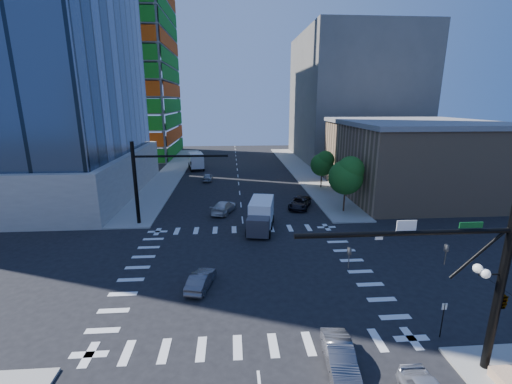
{
  "coord_description": "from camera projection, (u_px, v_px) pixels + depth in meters",
  "views": [
    {
      "loc": [
        -1.15,
        -25.14,
        13.21
      ],
      "look_at": [
        1.27,
        8.0,
        4.37
      ],
      "focal_mm": 24.0,
      "sensor_mm": 36.0,
      "label": 1
    }
  ],
  "objects": [
    {
      "name": "no_parking_sign",
      "position": [
        443.0,
        316.0,
        19.44
      ],
      "size": [
        0.3,
        0.06,
        2.2
      ],
      "color": "black",
      "rests_on": "ground"
    },
    {
      "name": "commercial_building",
      "position": [
        413.0,
        158.0,
        49.31
      ],
      "size": [
        20.5,
        22.5,
        10.6
      ],
      "color": "#A3815E",
      "rests_on": "ground"
    },
    {
      "name": "box_truck_far",
      "position": [
        196.0,
        162.0,
        68.53
      ],
      "size": [
        3.82,
        6.69,
        3.3
      ],
      "rotation": [
        0.0,
        0.0,
        3.33
      ],
      "color": "black",
      "rests_on": "ground"
    },
    {
      "name": "car_sb_near",
      "position": [
        224.0,
        207.0,
        41.72
      ],
      "size": [
        3.53,
        5.26,
        1.42
      ],
      "primitive_type": "imported",
      "rotation": [
        0.0,
        0.0,
        2.79
      ],
      "color": "silver",
      "rests_on": "ground"
    },
    {
      "name": "sidewalk_ne",
      "position": [
        301.0,
        170.0,
        67.12
      ],
      "size": [
        5.0,
        60.0,
        0.15
      ],
      "primitive_type": "cube",
      "color": "gray",
      "rests_on": "ground"
    },
    {
      "name": "bg_building_ne",
      "position": [
        352.0,
        98.0,
        79.02
      ],
      "size": [
        24.0,
        30.0,
        28.0
      ],
      "primitive_type": "cube",
      "color": "#5D5A54",
      "rests_on": "ground"
    },
    {
      "name": "ground",
      "position": [
        248.0,
        270.0,
        27.71
      ],
      "size": [
        160.0,
        160.0,
        0.0
      ],
      "primitive_type": "plane",
      "color": "black",
      "rests_on": "ground"
    },
    {
      "name": "signal_mast_nw",
      "position": [
        149.0,
        175.0,
        36.68
      ],
      "size": [
        10.2,
        0.4,
        9.0
      ],
      "color": "black",
      "rests_on": "sidewalk_nw"
    },
    {
      "name": "tree_south",
      "position": [
        347.0,
        175.0,
        40.8
      ],
      "size": [
        4.16,
        4.16,
        6.82
      ],
      "color": "#382316",
      "rests_on": "sidewalk_ne"
    },
    {
      "name": "tree_north",
      "position": [
        323.0,
        163.0,
        52.56
      ],
      "size": [
        3.54,
        3.52,
        5.78
      ],
      "color": "#382316",
      "rests_on": "sidewalk_ne"
    },
    {
      "name": "car_nb_far",
      "position": [
        300.0,
        203.0,
        43.6
      ],
      "size": [
        3.94,
        5.5,
        1.39
      ],
      "primitive_type": "imported",
      "rotation": [
        0.0,
        0.0,
        -0.36
      ],
      "color": "black",
      "rests_on": "ground"
    },
    {
      "name": "car_nb_right",
      "position": [
        340.0,
        356.0,
        17.4
      ],
      "size": [
        1.69,
        4.02,
        1.29
      ],
      "primitive_type": "imported",
      "rotation": [
        0.0,
        0.0,
        -0.09
      ],
      "color": "#55555A",
      "rests_on": "ground"
    },
    {
      "name": "car_sb_cross",
      "position": [
        201.0,
        280.0,
        24.88
      ],
      "size": [
        2.15,
        3.94,
        1.23
      ],
      "primitive_type": "imported",
      "rotation": [
        0.0,
        0.0,
        2.9
      ],
      "color": "#525156",
      "rests_on": "ground"
    },
    {
      "name": "road_markings",
      "position": [
        248.0,
        269.0,
        27.71
      ],
      "size": [
        20.0,
        20.0,
        0.01
      ],
      "primitive_type": "cube",
      "color": "silver",
      "rests_on": "ground"
    },
    {
      "name": "construction_building",
      "position": [
        116.0,
        50.0,
        79.14
      ],
      "size": [
        25.16,
        34.5,
        70.6
      ],
      "color": "slate",
      "rests_on": "ground"
    },
    {
      "name": "signal_mast_se",
      "position": [
        484.0,
        281.0,
        16.09
      ],
      "size": [
        10.51,
        2.48,
        9.0
      ],
      "color": "black",
      "rests_on": "sidewalk_se"
    },
    {
      "name": "sidewalk_nw",
      "position": [
        172.0,
        172.0,
        65.36
      ],
      "size": [
        5.0,
        60.0,
        0.15
      ],
      "primitive_type": "cube",
      "color": "gray",
      "rests_on": "ground"
    },
    {
      "name": "car_sb_mid",
      "position": [
        208.0,
        177.0,
        58.3
      ],
      "size": [
        1.63,
        3.83,
        1.29
      ],
      "primitive_type": "imported",
      "rotation": [
        0.0,
        0.0,
        3.11
      ],
      "color": "#93969A",
      "rests_on": "ground"
    },
    {
      "name": "box_truck_near",
      "position": [
        261.0,
        218.0,
        35.88
      ],
      "size": [
        3.56,
        6.21,
        3.07
      ],
      "rotation": [
        0.0,
        0.0,
        -0.19
      ],
      "color": "black",
      "rests_on": "ground"
    }
  ]
}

